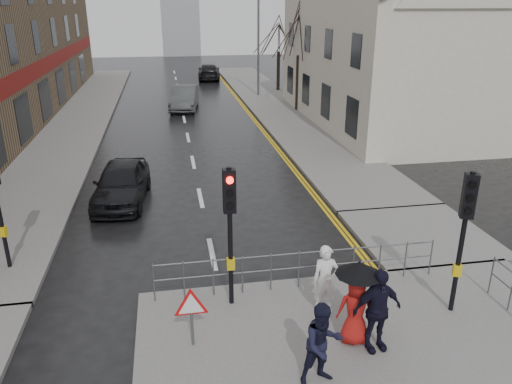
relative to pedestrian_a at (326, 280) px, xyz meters
name	(u,v)px	position (x,y,z in m)	size (l,w,h in m)	color
ground	(224,313)	(-2.27, 0.52, -0.96)	(120.00, 120.00, 0.00)	black
left_pavement	(80,115)	(-8.77, 23.52, -0.89)	(4.00, 44.00, 0.14)	#605E5B
right_pavement	(273,103)	(4.23, 25.52, -0.89)	(4.00, 40.00, 0.14)	#605E5B
pavement_bridge_right	(420,234)	(4.23, 3.52, -0.89)	(4.00, 4.20, 0.14)	#605E5B
building_right_cream	(393,40)	(9.73, 18.52, 3.82)	(9.00, 16.40, 10.10)	beige
traffic_signal_near_left	(230,213)	(-2.07, 0.71, 1.49)	(0.28, 0.27, 3.40)	black
traffic_signal_near_right	(465,219)	(2.93, -0.49, 1.49)	(0.34, 0.33, 3.40)	black
guard_railing_front	(299,261)	(-0.32, 1.12, -0.10)	(7.14, 0.04, 1.00)	#595B5E
warning_sign	(191,308)	(-3.07, -0.69, 0.08)	(0.80, 0.07, 1.35)	#595B5E
street_lamp	(256,33)	(3.55, 28.52, 3.74)	(1.83, 0.25, 8.00)	#595B5E
tree_near	(299,31)	(5.23, 22.52, 4.17)	(2.40, 2.40, 6.58)	black
tree_far	(279,35)	(5.73, 30.52, 3.46)	(2.40, 2.40, 5.64)	black
pedestrian_a	(326,280)	(0.00, 0.00, 0.00)	(0.60, 0.39, 1.65)	white
pedestrian_b	(323,344)	(-0.76, -2.20, 0.02)	(0.82, 0.64, 1.68)	black
pedestrian_with_umbrella	(357,298)	(0.27, -1.18, 0.25)	(0.96, 0.96, 1.89)	#AA1813
pedestrian_d	(377,310)	(0.61, -1.46, 0.09)	(1.07, 0.45, 1.83)	black
car_parked	(121,183)	(-5.09, 8.15, -0.23)	(1.74, 4.32, 1.47)	black
car_mid	(184,98)	(-2.07, 24.71, -0.19)	(1.65, 4.72, 1.56)	#3D4042
car_far	(209,72)	(0.82, 38.21, -0.25)	(1.99, 4.90, 1.42)	black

